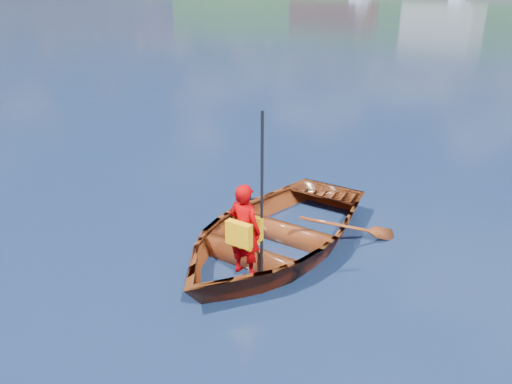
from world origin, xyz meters
TOP-DOWN VIEW (x-y plane):
  - ground at (0.00, 0.00)m, footprint 600.00×600.00m
  - rowboat at (1.25, -0.61)m, footprint 2.97×3.99m
  - child_paddler at (1.46, -1.49)m, footprint 0.46×0.36m

SIDE VIEW (x-z plane):
  - ground at x=0.00m, z-range 0.00..0.00m
  - rowboat at x=1.25m, z-range -0.15..0.64m
  - child_paddler at x=1.46m, z-range -0.33..1.74m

